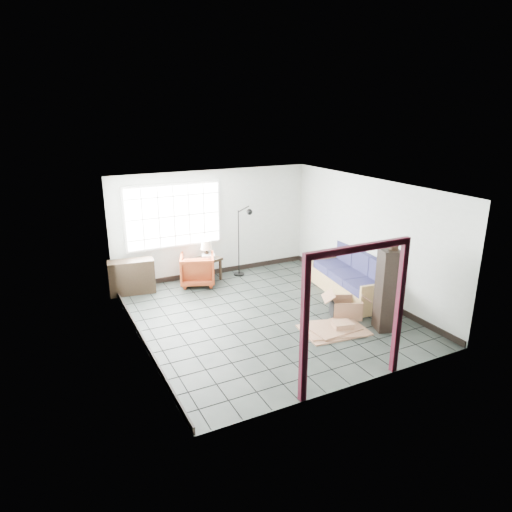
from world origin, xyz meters
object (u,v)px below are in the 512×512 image
armchair (197,268)px  side_table (208,262)px  tall_shelf (386,289)px  futon_sofa (353,280)px

armchair → side_table: size_ratio=1.21×
armchair → tall_shelf: bearing=142.1°
side_table → tall_shelf: bearing=-63.0°
futon_sofa → tall_shelf: 1.73m
tall_shelf → armchair: bearing=140.9°
armchair → tall_shelf: 4.45m
armchair → tall_shelf: (2.32, -3.78, 0.40)m
futon_sofa → armchair: futon_sofa is taller
futon_sofa → tall_shelf: bearing=-101.0°
futon_sofa → armchair: size_ratio=2.87×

